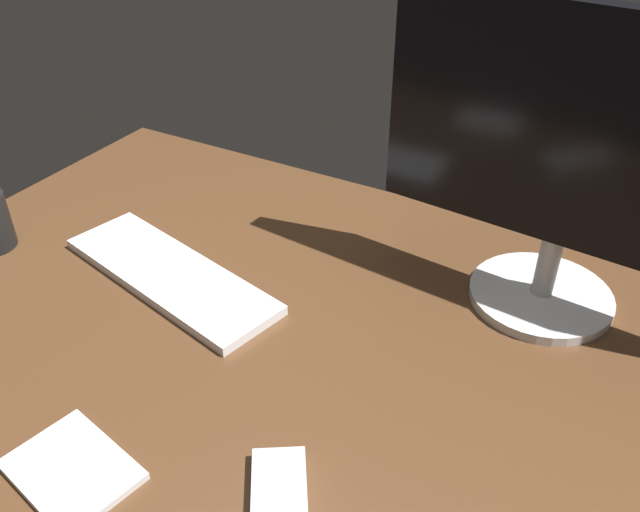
{
  "coord_description": "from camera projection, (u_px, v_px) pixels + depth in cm",
  "views": [
    {
      "loc": [
        34.14,
        -61.43,
        63.78
      ],
      "look_at": [
        -5.51,
        9.28,
        8.0
      ],
      "focal_mm": 37.54,
      "sensor_mm": 36.0,
      "label": 1
    }
  ],
  "objects": [
    {
      "name": "keyboard",
      "position": [
        169.0,
        276.0,
        1.03
      ],
      "size": [
        40.75,
        20.7,
        1.58
      ],
      "primitive_type": "cube",
      "rotation": [
        0.0,
        0.0,
        -0.23
      ],
      "color": "white",
      "rests_on": "desk"
    },
    {
      "name": "desk",
      "position": [
        322.0,
        341.0,
        0.93
      ],
      "size": [
        140.0,
        84.0,
        2.0
      ],
      "primitive_type": "cube",
      "color": "#4C301C",
      "rests_on": "ground"
    },
    {
      "name": "notepad",
      "position": [
        72.0,
        470.0,
        0.74
      ],
      "size": [
        15.94,
        13.02,
        0.94
      ],
      "primitive_type": "cube",
      "rotation": [
        0.0,
        0.0,
        -0.2
      ],
      "color": "silver",
      "rests_on": "desk"
    },
    {
      "name": "monitor",
      "position": [
        573.0,
        156.0,
        0.86
      ],
      "size": [
        52.48,
        20.83,
        42.67
      ],
      "rotation": [
        0.0,
        0.0,
        -0.09
      ],
      "color": "silver",
      "rests_on": "desk"
    }
  ]
}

